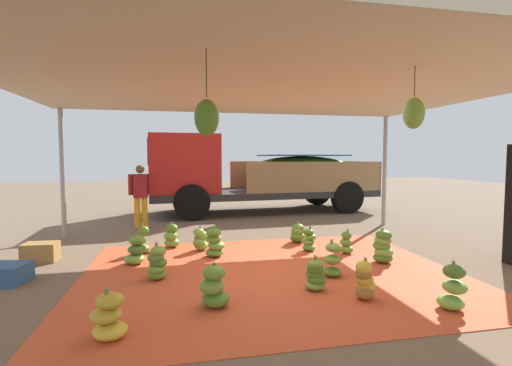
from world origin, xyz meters
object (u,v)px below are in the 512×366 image
(banana_bunch_14, at_px, (214,288))
(worker_0, at_px, (141,191))
(banana_bunch_10, at_px, (453,289))
(banana_bunch_15, at_px, (309,240))
(cargo_truck_main, at_px, (255,174))
(crate_0, at_px, (6,274))
(banana_bunch_2, at_px, (298,234))
(banana_bunch_8, at_px, (172,237))
(banana_bunch_13, at_px, (109,317))
(banana_bunch_6, at_px, (200,240))
(banana_bunch_5, at_px, (157,264))
(crate_1, at_px, (41,252))
(banana_bunch_1, at_px, (136,251))
(banana_bunch_0, at_px, (315,275))
(banana_bunch_3, at_px, (143,241))
(banana_bunch_4, at_px, (215,243))
(banana_bunch_12, at_px, (365,281))
(banana_bunch_7, at_px, (383,247))
(banana_bunch_11, at_px, (346,243))
(banana_bunch_9, at_px, (333,261))

(banana_bunch_14, bearing_deg, worker_0, 104.47)
(banana_bunch_10, relative_size, banana_bunch_15, 1.21)
(cargo_truck_main, relative_size, crate_0, 13.52)
(banana_bunch_2, relative_size, banana_bunch_8, 0.93)
(banana_bunch_13, bearing_deg, banana_bunch_6, 71.81)
(banana_bunch_5, relative_size, crate_1, 1.01)
(worker_0, bearing_deg, banana_bunch_2, -34.72)
(banana_bunch_8, xyz_separation_m, crate_1, (-2.13, -0.50, -0.06))
(banana_bunch_1, relative_size, crate_1, 0.95)
(banana_bunch_0, xyz_separation_m, banana_bunch_3, (-2.40, 2.36, 0.04))
(banana_bunch_0, xyz_separation_m, worker_0, (-2.67, 4.85, 0.71))
(banana_bunch_8, bearing_deg, banana_bunch_10, -48.31)
(crate_1, bearing_deg, banana_bunch_14, -42.81)
(banana_bunch_13, relative_size, banana_bunch_14, 0.93)
(banana_bunch_4, xyz_separation_m, banana_bunch_12, (1.61, -2.30, -0.01))
(banana_bunch_13, height_order, banana_bunch_15, banana_bunch_13)
(banana_bunch_7, distance_m, banana_bunch_10, 1.86)
(banana_bunch_14, bearing_deg, crate_0, 153.02)
(banana_bunch_0, relative_size, banana_bunch_3, 0.85)
(banana_bunch_2, bearing_deg, banana_bunch_3, -175.82)
(banana_bunch_2, xyz_separation_m, banana_bunch_6, (-1.97, -0.23, 0.02))
(banana_bunch_3, height_order, banana_bunch_11, banana_bunch_3)
(banana_bunch_13, bearing_deg, cargo_truck_main, 68.81)
(banana_bunch_4, distance_m, banana_bunch_13, 2.96)
(banana_bunch_3, relative_size, banana_bunch_11, 1.20)
(banana_bunch_10, distance_m, banana_bunch_12, 0.96)
(banana_bunch_14, bearing_deg, banana_bunch_10, -13.16)
(banana_bunch_0, xyz_separation_m, banana_bunch_4, (-1.14, 1.87, 0.05))
(banana_bunch_5, relative_size, banana_bunch_10, 0.95)
(banana_bunch_13, distance_m, cargo_truck_main, 8.40)
(banana_bunch_10, bearing_deg, cargo_truck_main, 95.09)
(banana_bunch_14, relative_size, crate_1, 0.98)
(banana_bunch_12, bearing_deg, banana_bunch_3, 135.81)
(banana_bunch_2, bearing_deg, banana_bunch_6, -173.45)
(banana_bunch_12, bearing_deg, banana_bunch_9, 92.22)
(banana_bunch_1, bearing_deg, banana_bunch_5, -66.73)
(banana_bunch_0, relative_size, crate_0, 0.85)
(banana_bunch_13, bearing_deg, banana_bunch_14, 26.55)
(banana_bunch_9, bearing_deg, banana_bunch_11, 56.44)
(banana_bunch_9, relative_size, banana_bunch_14, 1.06)
(banana_bunch_4, xyz_separation_m, cargo_truck_main, (1.75, 5.10, 0.97))
(banana_bunch_8, height_order, banana_bunch_15, banana_bunch_8)
(banana_bunch_7, bearing_deg, banana_bunch_11, 116.79)
(banana_bunch_11, distance_m, banana_bunch_13, 4.34)
(crate_1, bearing_deg, banana_bunch_2, 4.69)
(banana_bunch_8, bearing_deg, banana_bunch_4, -47.81)
(banana_bunch_15, bearing_deg, banana_bunch_10, -76.24)
(banana_bunch_13, distance_m, crate_0, 2.56)
(crate_0, bearing_deg, banana_bunch_13, -48.75)
(banana_bunch_2, bearing_deg, worker_0, 145.28)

